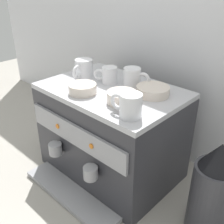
{
  "coord_description": "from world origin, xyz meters",
  "views": [
    {
      "loc": [
        0.71,
        -0.75,
        0.85
      ],
      "look_at": [
        0.0,
        0.0,
        0.31
      ],
      "focal_mm": 43.59,
      "sensor_mm": 36.0,
      "label": 1
    }
  ],
  "objects_px": {
    "espresso_machine": "(111,132)",
    "ceramic_cup_1": "(83,69)",
    "ceramic_cup_3": "(109,75)",
    "milk_pitcher": "(59,127)",
    "ceramic_bowl_0": "(83,89)",
    "ceramic_cup_0": "(129,105)",
    "ceramic_bowl_2": "(122,98)",
    "coffee_grinder": "(212,192)",
    "ceramic_cup_2": "(133,77)",
    "ceramic_bowl_1": "(153,91)"
  },
  "relations": [
    {
      "from": "ceramic_cup_1",
      "to": "ceramic_cup_3",
      "type": "height_order",
      "value": "ceramic_cup_1"
    },
    {
      "from": "ceramic_cup_3",
      "to": "ceramic_bowl_1",
      "type": "height_order",
      "value": "ceramic_cup_3"
    },
    {
      "from": "ceramic_cup_1",
      "to": "milk_pitcher",
      "type": "relative_size",
      "value": 0.9
    },
    {
      "from": "ceramic_cup_0",
      "to": "ceramic_bowl_1",
      "type": "distance_m",
      "value": 0.2
    },
    {
      "from": "espresso_machine",
      "to": "ceramic_cup_1",
      "type": "distance_m",
      "value": 0.31
    },
    {
      "from": "ceramic_cup_1",
      "to": "ceramic_bowl_1",
      "type": "xyz_separation_m",
      "value": [
        0.34,
        0.06,
        -0.02
      ]
    },
    {
      "from": "ceramic_cup_3",
      "to": "ceramic_bowl_2",
      "type": "bearing_deg",
      "value": -32.3
    },
    {
      "from": "espresso_machine",
      "to": "ceramic_bowl_1",
      "type": "xyz_separation_m",
      "value": [
        0.16,
        0.07,
        0.23
      ]
    },
    {
      "from": "ceramic_cup_0",
      "to": "espresso_machine",
      "type": "bearing_deg",
      "value": 148.05
    },
    {
      "from": "ceramic_cup_2",
      "to": "coffee_grinder",
      "type": "distance_m",
      "value": 0.52
    },
    {
      "from": "coffee_grinder",
      "to": "espresso_machine",
      "type": "bearing_deg",
      "value": 179.49
    },
    {
      "from": "ceramic_bowl_2",
      "to": "ceramic_cup_1",
      "type": "bearing_deg",
      "value": 165.88
    },
    {
      "from": "espresso_machine",
      "to": "ceramic_bowl_0",
      "type": "relative_size",
      "value": 5.25
    },
    {
      "from": "ceramic_cup_0",
      "to": "ceramic_bowl_2",
      "type": "height_order",
      "value": "ceramic_cup_0"
    },
    {
      "from": "ceramic_bowl_0",
      "to": "ceramic_bowl_1",
      "type": "xyz_separation_m",
      "value": [
        0.21,
        0.18,
        -0.0
      ]
    },
    {
      "from": "ceramic_cup_2",
      "to": "milk_pitcher",
      "type": "distance_m",
      "value": 0.6
    },
    {
      "from": "ceramic_cup_3",
      "to": "coffee_grinder",
      "type": "bearing_deg",
      "value": -4.81
    },
    {
      "from": "ceramic_bowl_0",
      "to": "ceramic_cup_2",
      "type": "bearing_deg",
      "value": 62.2
    },
    {
      "from": "ceramic_cup_0",
      "to": "ceramic_cup_2",
      "type": "bearing_deg",
      "value": 127.21
    },
    {
      "from": "espresso_machine",
      "to": "ceramic_cup_0",
      "type": "height_order",
      "value": "ceramic_cup_0"
    },
    {
      "from": "ceramic_cup_3",
      "to": "milk_pitcher",
      "type": "relative_size",
      "value": 0.69
    },
    {
      "from": "ceramic_cup_3",
      "to": "milk_pitcher",
      "type": "distance_m",
      "value": 0.52
    },
    {
      "from": "ceramic_cup_1",
      "to": "ceramic_bowl_2",
      "type": "height_order",
      "value": "ceramic_cup_1"
    },
    {
      "from": "ceramic_cup_0",
      "to": "ceramic_bowl_1",
      "type": "height_order",
      "value": "ceramic_cup_0"
    },
    {
      "from": "ceramic_cup_3",
      "to": "ceramic_bowl_2",
      "type": "xyz_separation_m",
      "value": [
        0.17,
        -0.11,
        -0.01
      ]
    },
    {
      "from": "coffee_grinder",
      "to": "milk_pitcher",
      "type": "relative_size",
      "value": 2.79
    },
    {
      "from": "ceramic_cup_1",
      "to": "ceramic_cup_3",
      "type": "distance_m",
      "value": 0.13
    },
    {
      "from": "espresso_machine",
      "to": "ceramic_bowl_2",
      "type": "distance_m",
      "value": 0.27
    },
    {
      "from": "ceramic_bowl_2",
      "to": "milk_pitcher",
      "type": "distance_m",
      "value": 0.64
    },
    {
      "from": "espresso_machine",
      "to": "ceramic_cup_1",
      "type": "height_order",
      "value": "ceramic_cup_1"
    },
    {
      "from": "coffee_grinder",
      "to": "ceramic_cup_0",
      "type": "bearing_deg",
      "value": -155.73
    },
    {
      "from": "ceramic_bowl_2",
      "to": "ceramic_bowl_0",
      "type": "bearing_deg",
      "value": -166.66
    },
    {
      "from": "ceramic_bowl_0",
      "to": "ceramic_bowl_1",
      "type": "bearing_deg",
      "value": 39.83
    },
    {
      "from": "ceramic_cup_0",
      "to": "coffee_grinder",
      "type": "xyz_separation_m",
      "value": [
        0.28,
        0.12,
        -0.28
      ]
    },
    {
      "from": "ceramic_cup_0",
      "to": "ceramic_cup_3",
      "type": "bearing_deg",
      "value": 146.93
    },
    {
      "from": "coffee_grinder",
      "to": "ceramic_cup_3",
      "type": "bearing_deg",
      "value": 175.19
    },
    {
      "from": "ceramic_cup_3",
      "to": "ceramic_bowl_0",
      "type": "height_order",
      "value": "ceramic_cup_3"
    },
    {
      "from": "ceramic_cup_1",
      "to": "coffee_grinder",
      "type": "height_order",
      "value": "ceramic_cup_1"
    },
    {
      "from": "ceramic_bowl_2",
      "to": "coffee_grinder",
      "type": "xyz_separation_m",
      "value": [
        0.36,
        0.06,
        -0.26
      ]
    },
    {
      "from": "espresso_machine",
      "to": "milk_pitcher",
      "type": "relative_size",
      "value": 4.32
    },
    {
      "from": "espresso_machine",
      "to": "ceramic_bowl_2",
      "type": "xyz_separation_m",
      "value": [
        0.12,
        -0.07,
        0.23
      ]
    },
    {
      "from": "ceramic_bowl_0",
      "to": "milk_pitcher",
      "type": "distance_m",
      "value": 0.52
    },
    {
      "from": "ceramic_bowl_0",
      "to": "ceramic_cup_1",
      "type": "bearing_deg",
      "value": 137.53
    },
    {
      "from": "ceramic_cup_2",
      "to": "ceramic_bowl_1",
      "type": "xyz_separation_m",
      "value": [
        0.11,
        -0.01,
        -0.02
      ]
    },
    {
      "from": "ceramic_bowl_1",
      "to": "ceramic_bowl_2",
      "type": "distance_m",
      "value": 0.14
    },
    {
      "from": "ceramic_cup_3",
      "to": "ceramic_bowl_0",
      "type": "relative_size",
      "value": 0.85
    },
    {
      "from": "milk_pitcher",
      "to": "ceramic_bowl_1",
      "type": "bearing_deg",
      "value": 7.05
    },
    {
      "from": "ceramic_cup_1",
      "to": "ceramic_cup_3",
      "type": "relative_size",
      "value": 1.29
    },
    {
      "from": "coffee_grinder",
      "to": "milk_pitcher",
      "type": "xyz_separation_m",
      "value": [
        -0.89,
        0.0,
        -0.11
      ]
    },
    {
      "from": "ceramic_bowl_0",
      "to": "ceramic_bowl_2",
      "type": "relative_size",
      "value": 1.01
    }
  ]
}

